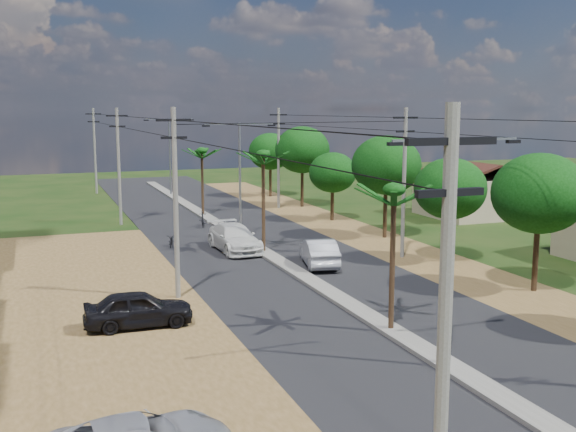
# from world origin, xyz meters

# --- Properties ---
(ground) EXTENTS (160.00, 160.00, 0.00)m
(ground) POSITION_xyz_m (0.00, 0.00, 0.00)
(ground) COLOR black
(ground) RESTS_ON ground
(road) EXTENTS (12.00, 110.00, 0.04)m
(road) POSITION_xyz_m (0.00, 15.00, 0.02)
(road) COLOR black
(road) RESTS_ON ground
(median) EXTENTS (1.00, 90.00, 0.18)m
(median) POSITION_xyz_m (0.00, 18.00, 0.09)
(median) COLOR #605E56
(median) RESTS_ON ground
(dirt_shoulder_east) EXTENTS (5.00, 90.00, 0.03)m
(dirt_shoulder_east) POSITION_xyz_m (8.50, 15.00, 0.01)
(dirt_shoulder_east) COLOR brown
(dirt_shoulder_east) RESTS_ON ground
(house_east_far) EXTENTS (7.60, 7.50, 4.60)m
(house_east_far) POSITION_xyz_m (21.00, 28.00, 2.39)
(house_east_far) COLOR tan
(house_east_far) RESTS_ON ground
(tree_east_c) EXTENTS (4.60, 4.60, 6.83)m
(tree_east_c) POSITION_xyz_m (9.70, 7.00, 4.86)
(tree_east_c) COLOR black
(tree_east_c) RESTS_ON ground
(tree_east_d) EXTENTS (4.20, 4.20, 6.13)m
(tree_east_d) POSITION_xyz_m (9.40, 14.00, 4.34)
(tree_east_d) COLOR black
(tree_east_d) RESTS_ON ground
(tree_east_e) EXTENTS (4.80, 4.80, 7.14)m
(tree_east_e) POSITION_xyz_m (9.60, 22.00, 5.09)
(tree_east_e) COLOR black
(tree_east_e) RESTS_ON ground
(tree_east_f) EXTENTS (3.80, 3.80, 5.52)m
(tree_east_f) POSITION_xyz_m (9.20, 30.00, 3.89)
(tree_east_f) COLOR black
(tree_east_f) RESTS_ON ground
(tree_east_g) EXTENTS (5.00, 5.00, 7.38)m
(tree_east_g) POSITION_xyz_m (9.80, 38.00, 5.24)
(tree_east_g) COLOR black
(tree_east_g) RESTS_ON ground
(tree_east_h) EXTENTS (4.40, 4.40, 6.52)m
(tree_east_h) POSITION_xyz_m (9.50, 46.00, 4.64)
(tree_east_h) COLOR black
(tree_east_h) RESTS_ON ground
(palm_median_near) EXTENTS (2.00, 2.00, 6.15)m
(palm_median_near) POSITION_xyz_m (0.00, 4.00, 5.54)
(palm_median_near) COLOR black
(palm_median_near) RESTS_ON ground
(palm_median_mid) EXTENTS (2.00, 2.00, 6.55)m
(palm_median_mid) POSITION_xyz_m (0.00, 20.00, 5.90)
(palm_median_mid) COLOR black
(palm_median_mid) RESTS_ON ground
(palm_median_far) EXTENTS (2.00, 2.00, 5.85)m
(palm_median_far) POSITION_xyz_m (0.00, 36.00, 5.26)
(palm_median_far) COLOR black
(palm_median_far) RESTS_ON ground
(streetlight_near) EXTENTS (5.10, 0.18, 8.00)m
(streetlight_near) POSITION_xyz_m (0.00, 0.00, 4.79)
(streetlight_near) COLOR gray
(streetlight_near) RESTS_ON ground
(streetlight_mid) EXTENTS (5.10, 0.18, 8.00)m
(streetlight_mid) POSITION_xyz_m (0.00, 25.00, 4.79)
(streetlight_mid) COLOR gray
(streetlight_mid) RESTS_ON ground
(streetlight_far) EXTENTS (5.10, 0.18, 8.00)m
(streetlight_far) POSITION_xyz_m (0.00, 50.00, 4.79)
(streetlight_far) COLOR gray
(streetlight_far) RESTS_ON ground
(utility_pole_w_a) EXTENTS (1.60, 0.24, 9.00)m
(utility_pole_w_a) POSITION_xyz_m (-7.00, -10.00, 4.76)
(utility_pole_w_a) COLOR #605E56
(utility_pole_w_a) RESTS_ON ground
(utility_pole_w_b) EXTENTS (1.60, 0.24, 9.00)m
(utility_pole_w_b) POSITION_xyz_m (-7.00, 12.00, 4.76)
(utility_pole_w_b) COLOR #605E56
(utility_pole_w_b) RESTS_ON ground
(utility_pole_w_c) EXTENTS (1.60, 0.24, 9.00)m
(utility_pole_w_c) POSITION_xyz_m (-7.00, 34.00, 4.76)
(utility_pole_w_c) COLOR #605E56
(utility_pole_w_c) RESTS_ON ground
(utility_pole_w_d) EXTENTS (1.60, 0.24, 9.00)m
(utility_pole_w_d) POSITION_xyz_m (-7.00, 55.00, 4.76)
(utility_pole_w_d) COLOR #605E56
(utility_pole_w_d) RESTS_ON ground
(utility_pole_e_b) EXTENTS (1.60, 0.24, 9.00)m
(utility_pole_e_b) POSITION_xyz_m (7.50, 16.00, 4.76)
(utility_pole_e_b) COLOR #605E56
(utility_pole_e_b) RESTS_ON ground
(utility_pole_e_c) EXTENTS (1.60, 0.24, 9.00)m
(utility_pole_e_c) POSITION_xyz_m (7.50, 38.00, 4.76)
(utility_pole_e_c) COLOR #605E56
(utility_pole_e_c) RESTS_ON ground
(car_silver_mid) EXTENTS (2.74, 5.02, 1.57)m
(car_silver_mid) POSITION_xyz_m (1.89, 15.71, 0.79)
(car_silver_mid) COLOR #A3A5AC
(car_silver_mid) RESTS_ON ground
(car_white_far) EXTENTS (2.52, 5.75, 1.64)m
(car_white_far) POSITION_xyz_m (-1.50, 21.32, 0.82)
(car_white_far) COLOR silver
(car_white_far) RESTS_ON ground
(car_parked_dark) EXTENTS (4.48, 1.94, 1.50)m
(car_parked_dark) POSITION_xyz_m (-9.39, 8.26, 0.75)
(car_parked_dark) COLOR black
(car_parked_dark) RESTS_ON ground
(moto_rider_west_a) EXTENTS (0.93, 1.62, 0.80)m
(moto_rider_west_a) POSITION_xyz_m (-5.00, 23.94, 0.40)
(moto_rider_west_a) COLOR black
(moto_rider_west_a) RESTS_ON ground
(moto_rider_west_b) EXTENTS (0.90, 1.95, 1.13)m
(moto_rider_west_b) POSITION_xyz_m (-1.33, 30.61, 0.57)
(moto_rider_west_b) COLOR black
(moto_rider_west_b) RESTS_ON ground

